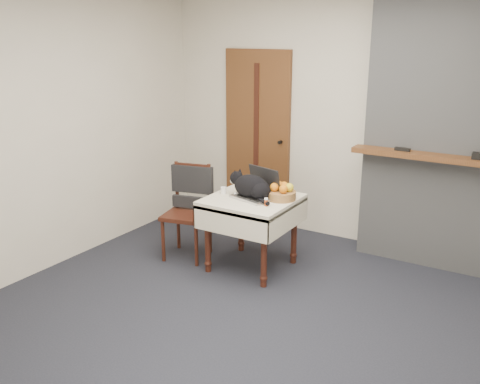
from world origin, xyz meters
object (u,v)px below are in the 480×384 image
object	(u,v)px
laptop	(258,190)
cat	(252,187)
door	(257,139)
pill_bottle	(266,202)
chair	(190,198)
side_table	(252,209)
fruit_basket	(281,193)
cream_jar	(224,190)

from	to	relation	value
laptop	cat	bearing A→B (deg)	-105.11
door	laptop	size ratio (longest dim) A/B	4.51
cat	pill_bottle	bearing A→B (deg)	-23.18
cat	pill_bottle	distance (m)	0.26
pill_bottle	chair	world-z (taller)	chair
door	laptop	distance (m)	1.32
laptop	side_table	bearing A→B (deg)	-117.48
laptop	chair	size ratio (longest dim) A/B	0.48
laptop	pill_bottle	bearing A→B (deg)	-28.60
laptop	door	bearing A→B (deg)	135.44
fruit_basket	laptop	bearing A→B (deg)	-162.66
side_table	chair	bearing A→B (deg)	-177.63
cat	side_table	bearing A→B (deg)	128.93
cat	laptop	bearing A→B (deg)	66.60
side_table	fruit_basket	size ratio (longest dim) A/B	2.86
cream_jar	laptop	bearing A→B (deg)	10.97
fruit_basket	chair	xyz separation A→B (m)	(-0.95, -0.14, -0.17)
side_table	laptop	size ratio (longest dim) A/B	1.76
cream_jar	chair	xyz separation A→B (m)	(-0.40, -0.01, -0.14)
laptop	pill_bottle	world-z (taller)	laptop
door	cream_jar	world-z (taller)	door
laptop	fruit_basket	xyz separation A→B (m)	(0.21, 0.07, -0.01)
pill_bottle	fruit_basket	xyz separation A→B (m)	(0.02, 0.25, 0.03)
cat	pill_bottle	xyz separation A→B (m)	(0.22, -0.13, -0.07)
door	fruit_basket	size ratio (longest dim) A/B	7.33
door	side_table	bearing A→B (deg)	-62.33
door	side_table	xyz separation A→B (m)	(0.61, -1.17, -0.41)
side_table	cream_jar	bearing A→B (deg)	-175.44
cat	cream_jar	bearing A→B (deg)	-170.61
laptop	cat	xyz separation A→B (m)	(-0.03, -0.05, 0.04)
side_table	laptop	xyz separation A→B (m)	(0.04, 0.04, 0.18)
chair	cat	bearing A→B (deg)	-11.36
cream_jar	fruit_basket	distance (m)	0.57
door	cat	bearing A→B (deg)	-62.28
pill_bottle	fruit_basket	bearing A→B (deg)	84.57
cat	fruit_basket	bearing A→B (deg)	33.28
fruit_basket	cream_jar	bearing A→B (deg)	-166.53
laptop	cat	world-z (taller)	laptop
side_table	pill_bottle	bearing A→B (deg)	-31.68
pill_bottle	fruit_basket	world-z (taller)	fruit_basket
door	side_table	distance (m)	1.39
fruit_basket	pill_bottle	bearing A→B (deg)	-95.43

